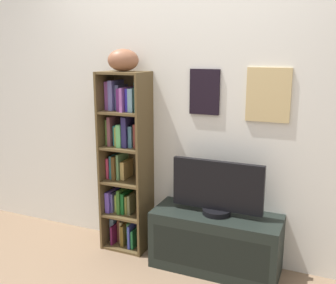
# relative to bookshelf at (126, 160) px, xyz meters

# --- Properties ---
(back_wall) EXTENTS (4.80, 0.08, 2.34)m
(back_wall) POSITION_rel_bookshelf_xyz_m (0.45, 0.15, 0.39)
(back_wall) COLOR silver
(back_wall) RESTS_ON ground
(bookshelf) EXTENTS (0.39, 0.30, 1.53)m
(bookshelf) POSITION_rel_bookshelf_xyz_m (0.00, 0.00, 0.00)
(bookshelf) COLOR brown
(bookshelf) RESTS_ON ground
(football) EXTENTS (0.31, 0.28, 0.18)m
(football) POSITION_rel_bookshelf_xyz_m (0.02, -0.03, 0.84)
(football) COLOR brown
(football) RESTS_ON bookshelf
(tv_stand) EXTENTS (1.00, 0.40, 0.46)m
(tv_stand) POSITION_rel_bookshelf_xyz_m (0.84, -0.08, -0.55)
(tv_stand) COLOR black
(tv_stand) RESTS_ON ground
(television) EXTENTS (0.71, 0.22, 0.42)m
(television) POSITION_rel_bookshelf_xyz_m (0.84, -0.08, -0.11)
(television) COLOR black
(television) RESTS_ON tv_stand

